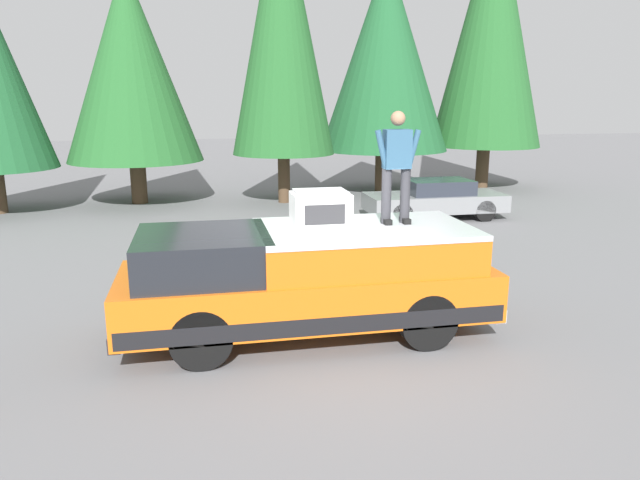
# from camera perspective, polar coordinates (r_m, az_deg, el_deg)

# --- Properties ---
(ground_plane) EXTENTS (90.00, 90.00, 0.00)m
(ground_plane) POSITION_cam_1_polar(r_m,az_deg,el_deg) (9.20, 0.48, -9.05)
(ground_plane) COLOR slate
(pickup_truck) EXTENTS (2.01, 5.54, 1.65)m
(pickup_truck) POSITION_cam_1_polar(r_m,az_deg,el_deg) (8.92, -1.21, -3.81)
(pickup_truck) COLOR orange
(pickup_truck) RESTS_ON ground
(compressor_unit) EXTENTS (0.65, 0.84, 0.56)m
(compressor_unit) POSITION_cam_1_polar(r_m,az_deg,el_deg) (8.74, 0.04, 2.95)
(compressor_unit) COLOR silver
(compressor_unit) RESTS_ON pickup_truck
(person_on_truck_bed) EXTENTS (0.29, 0.72, 1.69)m
(person_on_truck_bed) POSITION_cam_1_polar(r_m,az_deg,el_deg) (9.07, 7.38, 7.22)
(person_on_truck_bed) COLOR #333338
(person_on_truck_bed) RESTS_ON pickup_truck
(parked_car_grey) EXTENTS (1.64, 4.10, 1.16)m
(parked_car_grey) POSITION_cam_1_polar(r_m,az_deg,el_deg) (18.07, 11.03, 3.89)
(parked_car_grey) COLOR gray
(parked_car_grey) RESTS_ON ground
(conifer_far_left) EXTENTS (4.22, 4.22, 10.69)m
(conifer_far_left) POSITION_cam_1_polar(r_m,az_deg,el_deg) (24.73, 16.13, 19.14)
(conifer_far_left) COLOR #4C3826
(conifer_far_left) RESTS_ON ground
(conifer_left) EXTENTS (4.76, 4.76, 8.56)m
(conifer_left) POSITION_cam_1_polar(r_m,az_deg,el_deg) (22.89, 6.30, 17.29)
(conifer_left) COLOR #4C3826
(conifer_left) RESTS_ON ground
(conifer_center_left) EXTENTS (3.42, 3.42, 10.10)m
(conifer_center_left) POSITION_cam_1_polar(r_m,az_deg,el_deg) (20.44, -3.69, 20.08)
(conifer_center_left) COLOR #4C3826
(conifer_center_left) RESTS_ON ground
(conifer_center_right) EXTENTS (4.44, 4.44, 7.69)m
(conifer_center_right) POSITION_cam_1_polar(r_m,az_deg,el_deg) (21.06, -17.76, 15.71)
(conifer_center_right) COLOR #4C3826
(conifer_center_right) RESTS_ON ground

